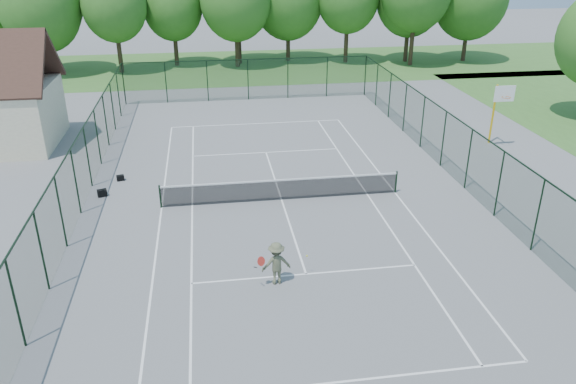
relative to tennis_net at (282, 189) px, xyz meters
name	(u,v)px	position (x,y,z in m)	size (l,w,h in m)	color
ground	(282,200)	(0.00, 0.00, -0.58)	(140.00, 140.00, 0.00)	slate
grass_far	(238,66)	(0.00, 30.00, -0.57)	(80.00, 16.00, 0.01)	#447731
court_lines	(282,200)	(0.00, 0.00, -0.57)	(11.05, 23.85, 0.01)	white
tennis_net	(282,189)	(0.00, 0.00, 0.00)	(11.08, 0.08, 1.10)	black
fence_enclosure	(281,169)	(0.00, 0.00, 0.98)	(18.05, 36.05, 3.02)	#173720
tree_line_far	(235,0)	(0.00, 30.00, 5.42)	(39.40, 6.40, 9.70)	#3E2D1D
basketball_goal	(499,103)	(13.31, 5.58, 1.99)	(1.20, 1.43, 3.65)	gold
sports_bag_a	(102,193)	(-8.31, 1.65, -0.41)	(0.43, 0.26, 0.34)	black
sports_bag_b	(120,178)	(-7.69, 3.47, -0.43)	(0.36, 0.22, 0.28)	black
tennis_player	(276,263)	(-1.13, -6.78, 0.22)	(2.07, 0.86, 1.59)	#5A5D42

